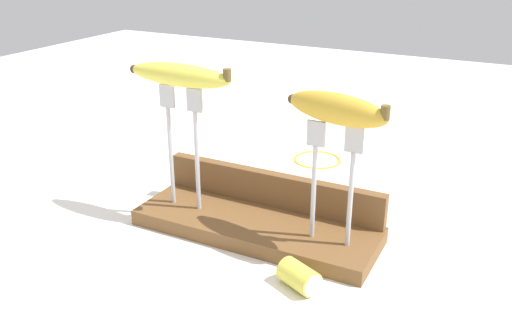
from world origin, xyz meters
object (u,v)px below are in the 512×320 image
object	(u,v)px
fork_stand_left	(183,137)
fork_stand_right	(333,173)
wire_coil	(317,159)
banana_raised_left	(179,75)
banana_chunk_near	(300,277)
fork_fallen_near	(308,211)
banana_raised_right	(337,109)

from	to	relation	value
fork_stand_left	fork_stand_right	distance (m)	0.25
fork_stand_left	wire_coil	size ratio (longest dim) A/B	2.02
banana_raised_left	banana_chunk_near	distance (m)	0.34
fork_stand_left	fork_fallen_near	world-z (taller)	fork_stand_left
banana_raised_left	fork_fallen_near	xyz separation A→B (m)	(0.17, 0.11, -0.24)
fork_stand_right	fork_stand_left	bearing A→B (deg)	-180.00
fork_fallen_near	fork_stand_left	bearing A→B (deg)	-147.84
fork_stand_left	fork_stand_right	bearing A→B (deg)	0.00
fork_stand_right	wire_coil	size ratio (longest dim) A/B	1.80
fork_fallen_near	fork_stand_right	bearing A→B (deg)	-55.18
fork_stand_right	banana_raised_right	size ratio (longest dim) A/B	1.14
banana_chunk_near	fork_stand_right	bearing A→B (deg)	86.31
banana_chunk_near	fork_fallen_near	bearing A→B (deg)	108.80
fork_fallen_near	wire_coil	size ratio (longest dim) A/B	1.71
banana_raised_right	fork_fallen_near	size ratio (longest dim) A/B	0.93
fork_stand_left	fork_fallen_near	xyz separation A→B (m)	(0.17, 0.11, -0.14)
fork_fallen_near	banana_chunk_near	bearing A→B (deg)	-71.20
banana_chunk_near	wire_coil	size ratio (longest dim) A/B	0.64
banana_chunk_near	wire_coil	bearing A→B (deg)	108.21
fork_stand_left	banana_chunk_near	size ratio (longest dim) A/B	3.15
wire_coil	banana_raised_left	bearing A→B (deg)	-106.40
banana_raised_right	wire_coil	size ratio (longest dim) A/B	1.59
fork_stand_left	fork_fallen_near	distance (m)	0.25
banana_raised_left	fork_stand_right	bearing A→B (deg)	-0.00
fork_stand_right	wire_coil	world-z (taller)	fork_stand_right
fork_stand_left	wire_coil	bearing A→B (deg)	73.61
banana_chunk_near	banana_raised_left	bearing A→B (deg)	158.52
fork_stand_right	wire_coil	xyz separation A→B (m)	(-0.15, 0.34, -0.13)
banana_raised_left	banana_chunk_near	bearing A→B (deg)	-21.48
banana_raised_right	wire_coil	distance (m)	0.43
fork_stand_right	banana_raised_right	distance (m)	0.09
banana_raised_right	fork_fallen_near	xyz separation A→B (m)	(-0.08, 0.11, -0.22)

